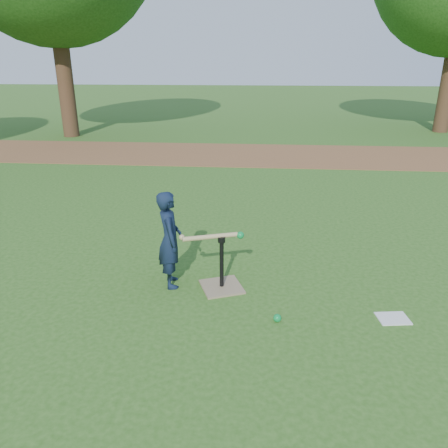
{
  "coord_description": "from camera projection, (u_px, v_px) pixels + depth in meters",
  "views": [
    {
      "loc": [
        0.29,
        -4.06,
        2.4
      ],
      "look_at": [
        -0.11,
        0.54,
        0.65
      ],
      "focal_mm": 35.0,
      "sensor_mm": 36.0,
      "label": 1
    }
  ],
  "objects": [
    {
      "name": "batting_tee",
      "position": [
        222.0,
        279.0,
        4.85
      ],
      "size": [
        0.56,
        0.56,
        0.61
      ],
      "color": "#857154",
      "rests_on": "ground"
    },
    {
      "name": "child",
      "position": [
        170.0,
        240.0,
        4.78
      ],
      "size": [
        0.37,
        0.46,
        1.1
      ],
      "primitive_type": "imported",
      "rotation": [
        0.0,
        0.0,
        1.86
      ],
      "color": "black",
      "rests_on": "ground"
    },
    {
      "name": "wiffle_ball_ground",
      "position": [
        277.0,
        318.0,
        4.25
      ],
      "size": [
        0.08,
        0.08,
        0.08
      ],
      "primitive_type": "sphere",
      "color": "#0B8137",
      "rests_on": "ground"
    },
    {
      "name": "dirt_strip",
      "position": [
        251.0,
        155.0,
        11.65
      ],
      "size": [
        24.0,
        3.0,
        0.01
      ],
      "primitive_type": "cube",
      "color": "brown",
      "rests_on": "ground"
    },
    {
      "name": "swing_action",
      "position": [
        214.0,
        237.0,
        4.67
      ],
      "size": [
        0.69,
        0.25,
        0.08
      ],
      "color": "tan",
      "rests_on": "ground"
    },
    {
      "name": "ground",
      "position": [
        230.0,
        299.0,
        4.66
      ],
      "size": [
        80.0,
        80.0,
        0.0
      ],
      "primitive_type": "plane",
      "color": "#285116",
      "rests_on": "ground"
    },
    {
      "name": "clipboard",
      "position": [
        393.0,
        318.0,
        4.3
      ],
      "size": [
        0.33,
        0.27,
        0.01
      ],
      "primitive_type": "cube",
      "rotation": [
        0.0,
        0.0,
        0.14
      ],
      "color": "silver",
      "rests_on": "ground"
    }
  ]
}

